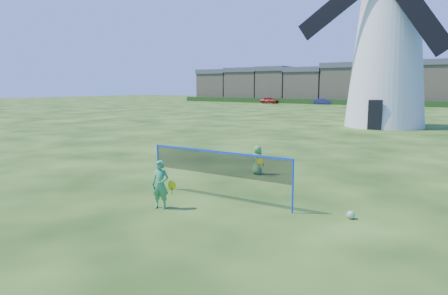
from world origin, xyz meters
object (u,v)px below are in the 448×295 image
at_px(windmill, 388,45).
at_px(player_girl, 160,185).
at_px(play_ball, 351,215).
at_px(car_left, 270,100).
at_px(badminton_net, 218,164).
at_px(car_right, 323,101).
at_px(player_boy, 258,160).

distance_m(windmill, player_girl, 29.59).
bearing_deg(windmill, play_ball, -79.36).
bearing_deg(car_left, badminton_net, -153.53).
height_order(windmill, car_left, windmill).
relative_size(play_ball, car_right, 0.06).
distance_m(player_girl, player_boy, 5.66).
distance_m(player_boy, car_left, 66.84).
xyz_separation_m(badminton_net, player_girl, (-0.88, -1.68, -0.43)).
distance_m(player_boy, car_right, 65.43).
height_order(play_ball, car_left, car_left).
relative_size(player_girl, car_left, 0.38).
bearing_deg(player_girl, badminton_net, 45.57).
relative_size(player_girl, player_boy, 1.22).
bearing_deg(player_boy, play_ball, 160.53).
relative_size(windmill, car_left, 5.27).
height_order(windmill, badminton_net, windmill).
relative_size(badminton_net, player_girl, 3.57).
height_order(player_girl, play_ball, player_girl).
height_order(windmill, car_right, windmill).
height_order(windmill, player_girl, windmill).
distance_m(badminton_net, car_right, 69.46).
height_order(player_girl, car_right, player_girl).
bearing_deg(windmill, player_boy, -89.41).
distance_m(windmill, car_right, 44.20).
relative_size(player_girl, play_ball, 6.43).
relative_size(player_boy, car_left, 0.31).
xyz_separation_m(player_boy, play_ball, (4.80, -3.58, -0.47)).
xyz_separation_m(windmill, player_girl, (0.15, -28.92, -6.24)).
distance_m(player_girl, car_right, 70.82).
distance_m(badminton_net, player_boy, 4.09).
bearing_deg(player_girl, windmill, 73.47).
relative_size(windmill, badminton_net, 3.93).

